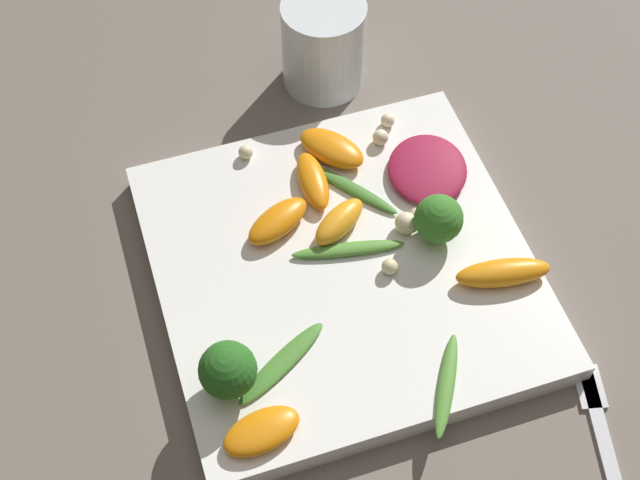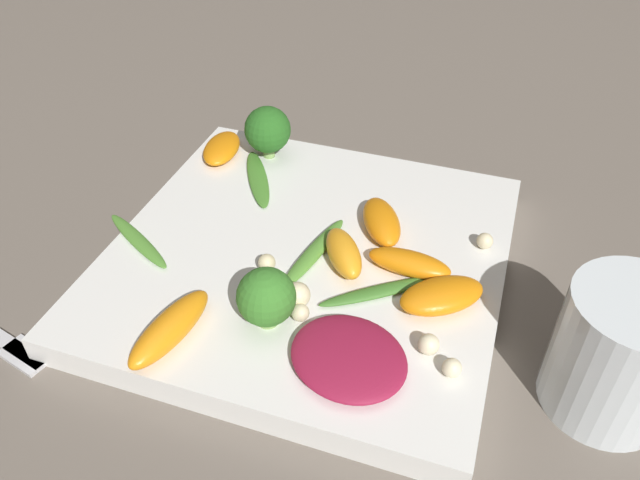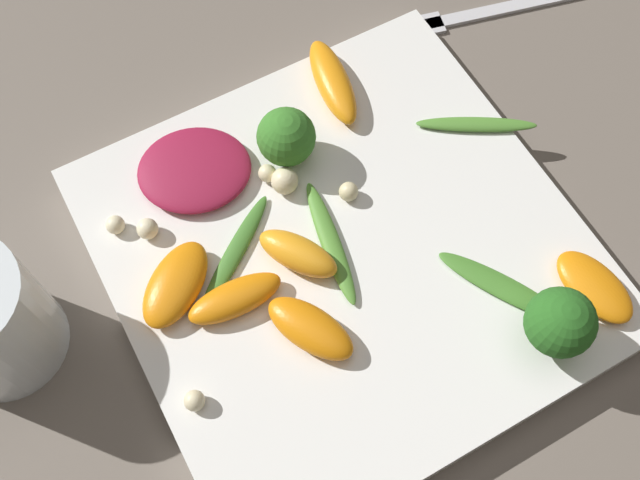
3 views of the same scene
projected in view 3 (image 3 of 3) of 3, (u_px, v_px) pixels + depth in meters
ground_plane at (344, 261)px, 0.52m from camera, size 2.40×2.40×0.00m
plate at (345, 254)px, 0.51m from camera, size 0.31×0.31×0.02m
fork at (474, 14)px, 0.61m from camera, size 0.06×0.17×0.01m
radicchio_leaf_0 at (194, 170)px, 0.52m from camera, size 0.10×0.10×0.01m
orange_segment_0 at (594, 287)px, 0.48m from camera, size 0.06×0.04×0.01m
orange_segment_1 at (333, 82)px, 0.55m from camera, size 0.08×0.04×0.02m
orange_segment_2 at (175, 284)px, 0.48m from camera, size 0.07×0.07×0.02m
orange_segment_3 at (298, 254)px, 0.49m from camera, size 0.06×0.05×0.02m
orange_segment_4 at (310, 328)px, 0.47m from camera, size 0.07×0.05×0.02m
orange_segment_5 at (232, 293)px, 0.48m from camera, size 0.03×0.07×0.02m
broccoli_floret_0 at (560, 323)px, 0.45m from camera, size 0.04×0.04×0.05m
broccoli_floret_1 at (283, 139)px, 0.51m from camera, size 0.04×0.04×0.04m
arugula_sprig_0 at (502, 287)px, 0.49m from camera, size 0.09×0.06×0.00m
arugula_sprig_1 at (476, 124)px, 0.54m from camera, size 0.06×0.08×0.01m
arugula_sprig_2 at (330, 242)px, 0.50m from camera, size 0.10×0.03×0.01m
arugula_sprig_3 at (235, 253)px, 0.50m from camera, size 0.07×0.08×0.01m
macadamia_nut_0 at (194, 401)px, 0.45m from camera, size 0.01×0.01×0.01m
macadamia_nut_1 at (267, 173)px, 0.52m from camera, size 0.01×0.01×0.01m
macadamia_nut_2 at (115, 225)px, 0.50m from camera, size 0.01×0.01×0.01m
macadamia_nut_3 at (349, 192)px, 0.51m from camera, size 0.01×0.01×0.01m
macadamia_nut_4 at (285, 181)px, 0.51m from camera, size 0.02×0.02×0.02m
macadamia_nut_5 at (147, 229)px, 0.50m from camera, size 0.01×0.01×0.01m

